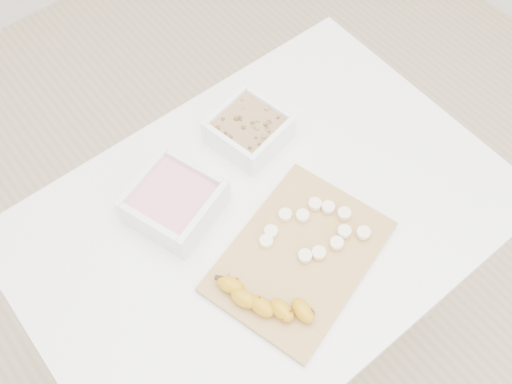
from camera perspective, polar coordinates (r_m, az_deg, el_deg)
ground at (r=1.88m, az=0.59°, el=-13.23°), size 3.50×3.50×0.00m
table at (r=1.27m, az=0.85°, el=-4.48°), size 1.00×0.70×0.75m
bowl_yogurt at (r=1.17m, az=-8.17°, el=-0.94°), size 0.21×0.21×0.08m
bowl_granola at (r=1.26m, az=-0.72°, el=6.27°), size 0.17×0.17×0.07m
cutting_board at (r=1.14m, az=4.36°, el=-6.42°), size 0.41×0.34×0.01m
banana at (r=1.08m, az=1.13°, el=-10.89°), size 0.11×0.19×0.03m
banana_slices at (r=1.15m, az=5.92°, el=-3.65°), size 0.19×0.16×0.02m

